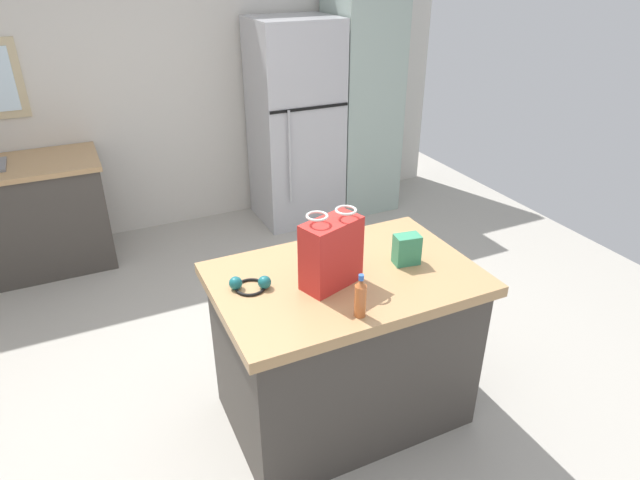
% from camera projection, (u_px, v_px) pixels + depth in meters
% --- Properties ---
extents(ground, '(6.51, 6.51, 0.00)m').
position_uv_depth(ground, '(278.00, 383.00, 3.34)').
color(ground, '#ADA89E').
extents(back_wall, '(5.43, 0.13, 2.58)m').
position_uv_depth(back_wall, '(162.00, 85.00, 4.78)').
color(back_wall, silver).
rests_on(back_wall, ground).
extents(kitchen_island, '(1.30, 0.86, 0.91)m').
position_uv_depth(kitchen_island, '(344.00, 346.00, 2.93)').
color(kitchen_island, '#423D38').
rests_on(kitchen_island, ground).
extents(refrigerator, '(0.74, 0.68, 1.84)m').
position_uv_depth(refrigerator, '(295.00, 124.00, 5.04)').
color(refrigerator, '#B7B7BC').
rests_on(refrigerator, ground).
extents(tall_cabinet, '(0.59, 0.61, 2.04)m').
position_uv_depth(tall_cabinet, '(361.00, 105.00, 5.25)').
color(tall_cabinet, '#9EB2A8').
rests_on(tall_cabinet, ground).
extents(sink_counter, '(1.31, 0.69, 1.08)m').
position_uv_depth(sink_counter, '(19.00, 217.00, 4.35)').
color(sink_counter, '#423D38').
rests_on(sink_counter, ground).
extents(shopping_bag, '(0.32, 0.23, 0.38)m').
position_uv_depth(shopping_bag, '(331.00, 253.00, 2.57)').
color(shopping_bag, red).
rests_on(shopping_bag, kitchen_island).
extents(small_box, '(0.14, 0.10, 0.16)m').
position_uv_depth(small_box, '(407.00, 249.00, 2.79)').
color(small_box, '#388E66').
rests_on(small_box, kitchen_island).
extents(bottle, '(0.05, 0.05, 0.21)m').
position_uv_depth(bottle, '(360.00, 298.00, 2.38)').
color(bottle, '#C66633').
rests_on(bottle, kitchen_island).
extents(ear_defenders, '(0.20, 0.20, 0.06)m').
position_uv_depth(ear_defenders, '(250.00, 284.00, 2.60)').
color(ear_defenders, black).
rests_on(ear_defenders, kitchen_island).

